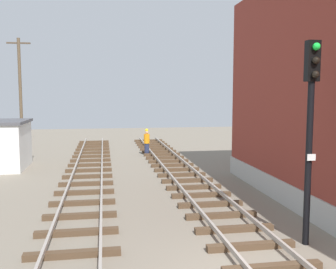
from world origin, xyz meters
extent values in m
cube|color=#4C3826|center=(0.63, 0.00, 0.09)|extent=(2.50, 0.24, 0.18)
cube|color=#4C3826|center=(0.63, 1.36, 0.09)|extent=(2.50, 0.24, 0.18)
cube|color=#4C3826|center=(0.63, 2.73, 0.09)|extent=(2.50, 0.24, 0.18)
cube|color=#4C3826|center=(0.63, 4.09, 0.09)|extent=(2.50, 0.24, 0.18)
cube|color=#4C3826|center=(0.63, 5.45, 0.09)|extent=(2.50, 0.24, 0.18)
cube|color=#4C3826|center=(0.63, 6.81, 0.09)|extent=(2.50, 0.24, 0.18)
cube|color=#4C3826|center=(0.63, 8.18, 0.09)|extent=(2.50, 0.24, 0.18)
cube|color=#4C3826|center=(0.63, 9.54, 0.09)|extent=(2.50, 0.24, 0.18)
cube|color=#4C3826|center=(0.63, 10.90, 0.09)|extent=(2.50, 0.24, 0.18)
cube|color=#4C3826|center=(0.63, 12.26, 0.09)|extent=(2.50, 0.24, 0.18)
cube|color=#4C3826|center=(0.63, 13.63, 0.09)|extent=(2.50, 0.24, 0.18)
cube|color=#4C3826|center=(0.63, 14.99, 0.09)|extent=(2.50, 0.24, 0.18)
cube|color=#4C3826|center=(0.63, 16.35, 0.09)|extent=(2.50, 0.24, 0.18)
cube|color=#4C3826|center=(0.63, 17.71, 0.09)|extent=(2.50, 0.24, 0.18)
cube|color=#4C3826|center=(0.63, 19.08, 0.09)|extent=(2.50, 0.24, 0.18)
cube|color=#4C3826|center=(0.63, 20.44, 0.09)|extent=(2.50, 0.24, 0.18)
cube|color=#4C3826|center=(0.63, 21.80, 0.09)|extent=(2.50, 0.24, 0.18)
cube|color=#4C3826|center=(0.63, 23.16, 0.09)|extent=(2.50, 0.24, 0.18)
cube|color=#4C3826|center=(0.63, 24.53, 0.09)|extent=(2.50, 0.24, 0.18)
cube|color=#4C3826|center=(0.63, 25.89, 0.09)|extent=(2.50, 0.24, 0.18)
cube|color=#9E9389|center=(-0.09, 0.00, 0.25)|extent=(0.08, 53.14, 0.14)
cube|color=#9E9389|center=(1.35, 0.00, 0.25)|extent=(0.08, 53.14, 0.14)
cube|color=#4C3826|center=(-4.16, 1.61, 0.09)|extent=(2.50, 0.24, 0.18)
cube|color=#4C3826|center=(-4.16, 3.22, 0.09)|extent=(2.50, 0.24, 0.18)
cube|color=#4C3826|center=(-4.16, 4.83, 0.09)|extent=(2.50, 0.24, 0.18)
cube|color=#4C3826|center=(-4.16, 6.44, 0.09)|extent=(2.50, 0.24, 0.18)
cube|color=#4C3826|center=(-4.16, 8.05, 0.09)|extent=(2.50, 0.24, 0.18)
cube|color=#4C3826|center=(-4.16, 9.66, 0.09)|extent=(2.50, 0.24, 0.18)
cube|color=#4C3826|center=(-4.16, 11.27, 0.09)|extent=(2.50, 0.24, 0.18)
cube|color=#4C3826|center=(-4.16, 12.88, 0.09)|extent=(2.50, 0.24, 0.18)
cube|color=#4C3826|center=(-4.16, 14.49, 0.09)|extent=(2.50, 0.24, 0.18)
cube|color=#4C3826|center=(-4.16, 16.10, 0.09)|extent=(2.50, 0.24, 0.18)
cube|color=#4C3826|center=(-4.16, 17.71, 0.09)|extent=(2.50, 0.24, 0.18)
cube|color=#4C3826|center=(-4.16, 19.32, 0.09)|extent=(2.50, 0.24, 0.18)
cube|color=#4C3826|center=(-4.16, 20.93, 0.09)|extent=(2.50, 0.24, 0.18)
cube|color=#4C3826|center=(-4.16, 22.54, 0.09)|extent=(2.50, 0.24, 0.18)
cube|color=#4C3826|center=(-4.16, 24.16, 0.09)|extent=(2.50, 0.24, 0.18)
cube|color=#4C3826|center=(-4.16, 25.77, 0.09)|extent=(2.50, 0.24, 0.18)
cylinder|color=black|center=(2.30, 1.44, 2.29)|extent=(0.18, 0.18, 4.58)
cube|color=black|center=(2.30, 1.44, 5.13)|extent=(0.36, 0.24, 1.10)
sphere|color=#19E53F|center=(2.30, 1.26, 5.50)|extent=(0.20, 0.20, 0.20)
sphere|color=black|center=(2.30, 1.26, 5.13)|extent=(0.20, 0.20, 0.20)
sphere|color=black|center=(2.30, 1.26, 4.77)|extent=(0.20, 0.20, 0.20)
cube|color=white|center=(2.30, 1.30, 2.52)|extent=(0.24, 0.03, 0.18)
cube|color=#B2B2AD|center=(3.47, 2.93, 0.45)|extent=(0.08, 16.97, 0.90)
cube|color=silver|center=(-9.13, 14.70, 1.30)|extent=(2.80, 3.60, 2.60)
cylinder|color=brown|center=(-9.78, 23.95, 4.31)|extent=(0.24, 0.24, 8.62)
cube|color=#4C3D2D|center=(-9.78, 23.95, 8.22)|extent=(1.80, 0.12, 0.12)
cylinder|color=#262D4C|center=(-0.38, 18.04, 0.42)|extent=(0.32, 0.32, 0.85)
cylinder|color=orange|center=(-0.38, 18.04, 1.18)|extent=(0.40, 0.40, 0.65)
sphere|color=tan|center=(-0.38, 18.04, 1.62)|extent=(0.24, 0.24, 0.24)
sphere|color=yellow|center=(-0.38, 18.04, 1.76)|extent=(0.22, 0.22, 0.22)
camera|label=1|loc=(-3.30, -8.34, 4.24)|focal=41.27mm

